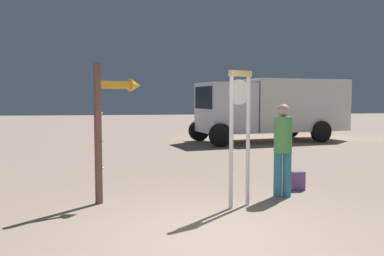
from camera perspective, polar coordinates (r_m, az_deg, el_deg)
name	(u,v)px	position (r m, az deg, el deg)	size (l,w,h in m)	color
ground_plane	(215,239)	(5.74, 3.23, -15.14)	(80.00, 80.00, 0.00)	gray
standing_clock	(240,123)	(7.14, 6.61, 0.66)	(0.46, 0.29, 2.36)	silver
arrow_sign	(112,113)	(7.59, -11.02, 2.11)	(0.89, 0.58, 2.51)	brown
person_near_clock	(283,145)	(8.02, 12.47, -2.36)	(0.34, 0.34, 1.78)	teal
backpack	(298,181)	(8.81, 14.47, -7.13)	(0.26, 0.18, 0.38)	#7C4893
box_truck_near	(274,106)	(18.36, 11.34, 2.96)	(7.08, 3.72, 2.69)	silver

